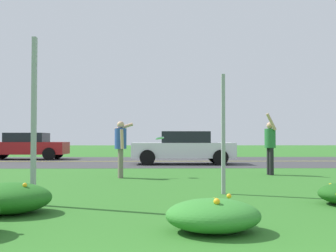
# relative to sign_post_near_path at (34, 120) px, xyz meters

# --- Properties ---
(ground_plane) EXTENTS (120.00, 120.00, 0.00)m
(ground_plane) POSITION_rel_sign_post_near_path_xyz_m (2.86, 4.17, -1.44)
(ground_plane) COLOR #2D6B23
(highway_strip) EXTENTS (120.00, 9.73, 0.01)m
(highway_strip) POSITION_rel_sign_post_near_path_xyz_m (2.86, 13.40, -1.43)
(highway_strip) COLOR #38383A
(highway_strip) RESTS_ON ground
(highway_center_stripe) EXTENTS (120.00, 0.16, 0.00)m
(highway_center_stripe) POSITION_rel_sign_post_near_path_xyz_m (2.86, 13.40, -1.43)
(highway_center_stripe) COLOR yellow
(highway_center_stripe) RESTS_ON ground
(daylily_clump_near_camera) EXTENTS (1.28, 1.10, 0.49)m
(daylily_clump_near_camera) POSITION_rel_sign_post_near_path_xyz_m (-0.12, -0.80, -1.21)
(daylily_clump_near_camera) COLOR #23661E
(daylily_clump_near_camera) RESTS_ON ground
(daylily_clump_front_center) EXTENTS (1.15, 0.99, 0.44)m
(daylily_clump_front_center) POSITION_rel_sign_post_near_path_xyz_m (2.80, -2.08, -1.24)
(daylily_clump_front_center) COLOR #337F2D
(daylily_clump_front_center) RESTS_ON ground
(sign_post_near_path) EXTENTS (0.07, 0.10, 2.88)m
(sign_post_near_path) POSITION_rel_sign_post_near_path_xyz_m (0.00, 0.00, 0.00)
(sign_post_near_path) COLOR #93969B
(sign_post_near_path) RESTS_ON ground
(sign_post_by_roadside) EXTENTS (0.07, 0.10, 2.46)m
(sign_post_by_roadside) POSITION_rel_sign_post_near_path_xyz_m (3.46, 1.33, -0.21)
(sign_post_by_roadside) COLOR #93969B
(sign_post_by_roadside) RESTS_ON ground
(person_thrower_blue_shirt) EXTENTS (0.57, 0.55, 1.63)m
(person_thrower_blue_shirt) POSITION_rel_sign_post_near_path_xyz_m (1.03, 4.81, -0.46)
(person_thrower_blue_shirt) COLOR #2D4C9E
(person_thrower_blue_shirt) RESTS_ON ground
(person_catcher_green_shirt) EXTENTS (0.36, 0.52, 1.92)m
(person_catcher_green_shirt) POSITION_rel_sign_post_near_path_xyz_m (5.60, 5.68, -0.44)
(person_catcher_green_shirt) COLOR #287038
(person_catcher_green_shirt) RESTS_ON ground
(frisbee_pale_blue) EXTENTS (0.27, 0.26, 0.11)m
(frisbee_pale_blue) POSITION_rel_sign_post_near_path_xyz_m (2.15, 5.09, -0.29)
(frisbee_pale_blue) COLOR #ADD6E5
(car_white_center_left) EXTENTS (4.50, 2.00, 1.45)m
(car_white_center_left) POSITION_rel_sign_post_near_path_xyz_m (3.21, 11.21, -0.70)
(car_white_center_left) COLOR silver
(car_white_center_left) RESTS_ON ground
(car_red_center_right) EXTENTS (4.50, 2.00, 1.45)m
(car_red_center_right) POSITION_rel_sign_post_near_path_xyz_m (-5.22, 15.59, -0.70)
(car_red_center_right) COLOR maroon
(car_red_center_right) RESTS_ON ground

